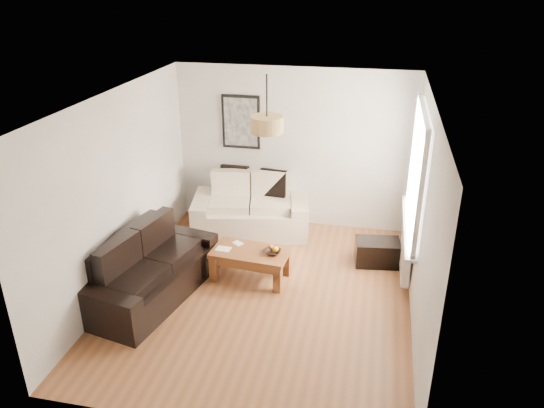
% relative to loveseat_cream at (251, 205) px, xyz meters
% --- Properties ---
extents(floor, '(4.50, 4.50, 0.00)m').
position_rel_loveseat_cream_xyz_m(floor, '(0.60, -1.78, -0.46)').
color(floor, brown).
rests_on(floor, ground).
extents(ceiling, '(3.80, 4.50, 0.00)m').
position_rel_loveseat_cream_xyz_m(ceiling, '(0.60, -1.78, 2.14)').
color(ceiling, white).
rests_on(ceiling, floor).
extents(wall_back, '(3.80, 0.04, 2.60)m').
position_rel_loveseat_cream_xyz_m(wall_back, '(0.60, 0.47, 0.84)').
color(wall_back, silver).
rests_on(wall_back, floor).
extents(wall_front, '(3.80, 0.04, 2.60)m').
position_rel_loveseat_cream_xyz_m(wall_front, '(0.60, -4.03, 0.84)').
color(wall_front, silver).
rests_on(wall_front, floor).
extents(wall_left, '(0.04, 4.50, 2.60)m').
position_rel_loveseat_cream_xyz_m(wall_left, '(-1.30, -1.78, 0.84)').
color(wall_left, silver).
rests_on(wall_left, floor).
extents(wall_right, '(0.04, 4.50, 2.60)m').
position_rel_loveseat_cream_xyz_m(wall_right, '(2.50, -1.78, 0.84)').
color(wall_right, silver).
rests_on(wall_right, floor).
extents(window_bay, '(0.14, 1.90, 1.60)m').
position_rel_loveseat_cream_xyz_m(window_bay, '(2.46, -0.98, 1.14)').
color(window_bay, white).
rests_on(window_bay, wall_right).
extents(radiator, '(0.10, 0.90, 0.52)m').
position_rel_loveseat_cream_xyz_m(radiator, '(2.42, -0.98, -0.08)').
color(radiator, white).
rests_on(radiator, wall_right).
extents(poster, '(0.62, 0.04, 0.87)m').
position_rel_loveseat_cream_xyz_m(poster, '(-0.25, 0.44, 1.24)').
color(poster, black).
rests_on(poster, wall_back).
extents(pendant_shade, '(0.40, 0.40, 0.20)m').
position_rel_loveseat_cream_xyz_m(pendant_shade, '(0.60, -1.48, 1.77)').
color(pendant_shade, tan).
rests_on(pendant_shade, ceiling).
extents(loveseat_cream, '(1.99, 1.33, 0.91)m').
position_rel_loveseat_cream_xyz_m(loveseat_cream, '(0.00, 0.00, 0.00)').
color(loveseat_cream, '#BEAD98').
rests_on(loveseat_cream, floor).
extents(sofa_leather, '(1.33, 2.11, 0.84)m').
position_rel_loveseat_cream_xyz_m(sofa_leather, '(-0.83, -2.09, -0.03)').
color(sofa_leather, black).
rests_on(sofa_leather, floor).
extents(coffee_table, '(1.09, 0.66, 0.43)m').
position_rel_loveseat_cream_xyz_m(coffee_table, '(0.35, -1.41, -0.24)').
color(coffee_table, brown).
rests_on(coffee_table, floor).
extents(ottoman, '(0.68, 0.49, 0.36)m').
position_rel_loveseat_cream_xyz_m(ottoman, '(2.05, -0.64, -0.27)').
color(ottoman, black).
rests_on(ottoman, floor).
extents(cushion_left, '(0.46, 0.15, 0.46)m').
position_rel_loveseat_cream_xyz_m(cushion_left, '(-0.33, 0.22, 0.34)').
color(cushion_left, black).
rests_on(cushion_left, loveseat_cream).
extents(cushion_right, '(0.45, 0.18, 0.44)m').
position_rel_loveseat_cream_xyz_m(cushion_right, '(0.32, 0.22, 0.33)').
color(cushion_right, black).
rests_on(cushion_right, loveseat_cream).
extents(fruit_bowl, '(0.23, 0.23, 0.05)m').
position_rel_loveseat_cream_xyz_m(fruit_bowl, '(0.67, -1.42, -0.00)').
color(fruit_bowl, black).
rests_on(fruit_bowl, coffee_table).
extents(orange_a, '(0.09, 0.09, 0.08)m').
position_rel_loveseat_cream_xyz_m(orange_a, '(0.68, -1.37, 0.01)').
color(orange_a, orange).
rests_on(orange_a, fruit_bowl).
extents(orange_b, '(0.09, 0.09, 0.07)m').
position_rel_loveseat_cream_xyz_m(orange_b, '(0.69, -1.35, 0.01)').
color(orange_b, '#FF9F15').
rests_on(orange_b, fruit_bowl).
extents(orange_c, '(0.07, 0.07, 0.07)m').
position_rel_loveseat_cream_xyz_m(orange_c, '(0.61, -1.31, 0.01)').
color(orange_c, '#E75813').
rests_on(orange_c, fruit_bowl).
extents(papers, '(0.21, 0.16, 0.01)m').
position_rel_loveseat_cream_xyz_m(papers, '(-0.03, -1.44, -0.03)').
color(papers, white).
rests_on(papers, coffee_table).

